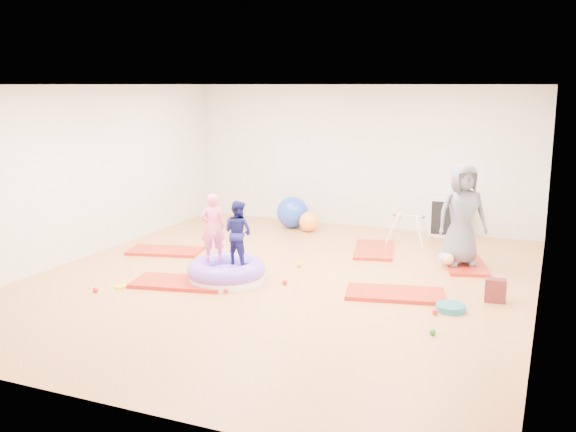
% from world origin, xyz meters
% --- Properties ---
extents(room, '(7.01, 8.01, 2.81)m').
position_xyz_m(room, '(0.00, 0.00, 1.40)').
color(room, '#C9793E').
rests_on(room, ground).
extents(gym_mat_front_left, '(1.43, 0.92, 0.06)m').
position_xyz_m(gym_mat_front_left, '(-1.24, -0.74, 0.03)').
color(gym_mat_front_left, red).
rests_on(gym_mat_front_left, ground).
extents(gym_mat_mid_left, '(1.32, 0.89, 0.05)m').
position_xyz_m(gym_mat_mid_left, '(-2.43, 0.69, 0.03)').
color(gym_mat_mid_left, red).
rests_on(gym_mat_mid_left, ground).
extents(gym_mat_center_back, '(0.91, 1.38, 0.05)m').
position_xyz_m(gym_mat_center_back, '(0.82, 2.13, 0.03)').
color(gym_mat_center_back, red).
rests_on(gym_mat_center_back, ground).
extents(gym_mat_right, '(1.42, 0.92, 0.05)m').
position_xyz_m(gym_mat_right, '(1.71, -0.04, 0.03)').
color(gym_mat_right, red).
rests_on(gym_mat_right, ground).
extents(gym_mat_rear_right, '(0.88, 1.29, 0.05)m').
position_xyz_m(gym_mat_rear_right, '(2.39, 1.79, 0.02)').
color(gym_mat_rear_right, red).
rests_on(gym_mat_rear_right, ground).
extents(inflatable_cushion, '(1.13, 1.13, 0.36)m').
position_xyz_m(inflatable_cushion, '(-0.69, -0.37, 0.14)').
color(inflatable_cushion, white).
rests_on(inflatable_cushion, ground).
extents(child_pink, '(0.43, 0.41, 0.99)m').
position_xyz_m(child_pink, '(-0.93, -0.31, 0.82)').
color(child_pink, pink).
rests_on(child_pink, inflatable_cushion).
extents(child_navy, '(0.51, 0.44, 0.92)m').
position_xyz_m(child_navy, '(-0.51, -0.33, 0.79)').
color(child_navy, navy).
rests_on(child_navy, inflatable_cushion).
extents(adult_caregiver, '(0.92, 0.82, 1.58)m').
position_xyz_m(adult_caregiver, '(2.31, 1.73, 0.84)').
color(adult_caregiver, slate).
rests_on(adult_caregiver, gym_mat_rear_right).
extents(infant, '(0.37, 0.37, 0.22)m').
position_xyz_m(infant, '(2.18, 1.60, 0.16)').
color(infant, '#98ACCD').
rests_on(infant, gym_mat_rear_right).
extents(ball_pit_balls, '(4.77, 3.48, 0.08)m').
position_xyz_m(ball_pit_balls, '(-0.10, -0.23, 0.04)').
color(ball_pit_balls, yellow).
rests_on(ball_pit_balls, ground).
extents(exercise_ball_blue, '(0.63, 0.63, 0.63)m').
position_xyz_m(exercise_ball_blue, '(-1.17, 3.30, 0.31)').
color(exercise_ball_blue, blue).
rests_on(exercise_ball_blue, ground).
extents(exercise_ball_orange, '(0.39, 0.39, 0.39)m').
position_xyz_m(exercise_ball_orange, '(-0.74, 3.10, 0.19)').
color(exercise_ball_orange, orange).
rests_on(exercise_ball_orange, ground).
extents(infant_play_gym, '(0.69, 0.66, 0.53)m').
position_xyz_m(infant_play_gym, '(1.25, 2.86, 0.35)').
color(infant_play_gym, silver).
rests_on(infant_play_gym, ground).
extents(cube_shelf, '(0.73, 0.36, 0.73)m').
position_xyz_m(cube_shelf, '(1.82, 3.79, 0.36)').
color(cube_shelf, silver).
rests_on(cube_shelf, ground).
extents(balance_disc, '(0.38, 0.38, 0.08)m').
position_xyz_m(balance_disc, '(2.50, -0.36, 0.04)').
color(balance_disc, '#227185').
rests_on(balance_disc, ground).
extents(backpack, '(0.29, 0.20, 0.31)m').
position_xyz_m(backpack, '(2.98, 0.23, 0.15)').
color(backpack, maroon).
rests_on(backpack, ground).
extents(yellow_toy, '(0.19, 0.19, 0.03)m').
position_xyz_m(yellow_toy, '(-1.93, -1.19, 0.01)').
color(yellow_toy, yellow).
rests_on(yellow_toy, ground).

